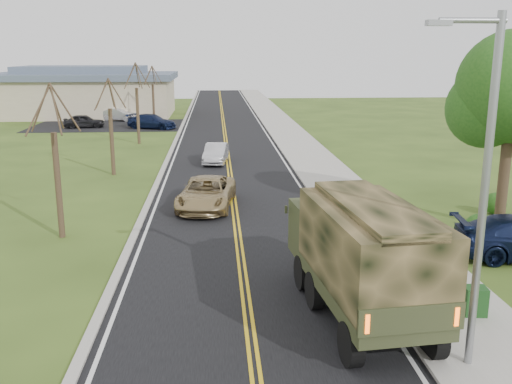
{
  "coord_description": "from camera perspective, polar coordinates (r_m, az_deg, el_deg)",
  "views": [
    {
      "loc": [
        -0.82,
        -12.15,
        7.17
      ],
      "look_at": [
        0.73,
        9.67,
        1.8
      ],
      "focal_mm": 40.0,
      "sensor_mm": 36.0,
      "label": 1
    }
  ],
  "objects": [
    {
      "name": "bare_tree_a",
      "position": [
        23.45,
        -19.28,
        1.83
      ],
      "size": [
        1.93,
        2.26,
        6.08
      ],
      "color": "#38281C",
      "rests_on": "ground"
    },
    {
      "name": "bare_tree_b",
      "position": [
        35.03,
        -14.27,
        5.67
      ],
      "size": [
        1.83,
        2.14,
        5.73
      ],
      "color": "#38281C",
      "rests_on": "ground"
    },
    {
      "name": "leafy_tree",
      "position": [
        25.17,
        24.26,
        8.78
      ],
      "size": [
        4.83,
        4.5,
        8.1
      ],
      "color": "#38281C",
      "rests_on": "ground"
    },
    {
      "name": "sedan_silver",
      "position": [
        38.02,
        -4.03,
        3.87
      ],
      "size": [
        1.81,
        4.04,
        1.29
      ],
      "primitive_type": "imported",
      "rotation": [
        0.0,
        0.0,
        -0.12
      ],
      "color": "silver",
      "rests_on": "ground"
    },
    {
      "name": "curb_left",
      "position": [
        52.74,
        -7.69,
        5.91
      ],
      "size": [
        0.3,
        120.0,
        0.1
      ],
      "primitive_type": "cube",
      "color": "#9E998E",
      "rests_on": "ground"
    },
    {
      "name": "bare_tree_d",
      "position": [
        58.66,
        -10.23,
        9.06
      ],
      "size": [
        1.88,
        2.2,
        5.91
      ],
      "color": "#38281C",
      "rests_on": "ground"
    },
    {
      "name": "lot_car_dark",
      "position": [
        58.38,
        -16.82,
        6.8
      ],
      "size": [
        3.99,
        1.97,
        1.31
      ],
      "primitive_type": "imported",
      "rotation": [
        0.0,
        0.0,
        1.68
      ],
      "color": "black",
      "rests_on": "ground"
    },
    {
      "name": "commercial_building",
      "position": [
        69.94,
        -16.82,
        9.54
      ],
      "size": [
        25.5,
        21.5,
        5.65
      ],
      "color": "tan",
      "rests_on": "ground"
    },
    {
      "name": "military_truck",
      "position": [
        15.72,
        10.48,
        -5.72
      ],
      "size": [
        3.08,
        7.15,
        3.46
      ],
      "rotation": [
        0.0,
        0.0,
        0.1
      ],
      "color": "black",
      "rests_on": "ground"
    },
    {
      "name": "bare_tree_c",
      "position": [
        46.77,
        -11.76,
        8.12
      ],
      "size": [
        2.04,
        2.39,
        6.42
      ],
      "color": "#38281C",
      "rests_on": "ground"
    },
    {
      "name": "lot_car_navy",
      "position": [
        56.21,
        -10.37,
        6.96
      ],
      "size": [
        5.16,
        3.52,
        1.39
      ],
      "primitive_type": "imported",
      "rotation": [
        0.0,
        0.0,
        1.21
      ],
      "color": "#0E1735",
      "rests_on": "ground"
    },
    {
      "name": "street_light",
      "position": [
        13.27,
        21.58,
        0.89
      ],
      "size": [
        1.65,
        0.22,
        8.0
      ],
      "color": "gray",
      "rests_on": "ground"
    },
    {
      "name": "utility_box_near",
      "position": [
        17.12,
        21.04,
        -10.12
      ],
      "size": [
        0.65,
        0.56,
        0.8
      ],
      "primitive_type": "cube",
      "rotation": [
        0.0,
        0.0,
        -0.1
      ],
      "color": "#184317",
      "rests_on": "sidewalk_right"
    },
    {
      "name": "curb_right",
      "position": [
        52.87,
        1.37,
        6.06
      ],
      "size": [
        0.3,
        120.0,
        0.12
      ],
      "primitive_type": "cube",
      "color": "#9E998E",
      "rests_on": "ground"
    },
    {
      "name": "suv_champagne",
      "position": [
        26.98,
        -4.98,
        -0.11
      ],
      "size": [
        3.04,
        5.4,
        1.42
      ],
      "primitive_type": "imported",
      "rotation": [
        0.0,
        0.0,
        -0.14
      ],
      "color": "tan",
      "rests_on": "ground"
    },
    {
      "name": "ground",
      "position": [
        14.14,
        -0.19,
        -16.7
      ],
      "size": [
        160.0,
        160.0,
        0.0
      ],
      "primitive_type": "plane",
      "color": "#324818",
      "rests_on": "ground"
    },
    {
      "name": "road",
      "position": [
        52.65,
        -3.15,
        5.95
      ],
      "size": [
        8.0,
        120.0,
        0.01
      ],
      "primitive_type": "cube",
      "color": "black",
      "rests_on": "ground"
    },
    {
      "name": "sidewalk_right",
      "position": [
        53.06,
        3.26,
        6.06
      ],
      "size": [
        3.2,
        120.0,
        0.1
      ],
      "primitive_type": "cube",
      "color": "#9E998E",
      "rests_on": "ground"
    },
    {
      "name": "lot_car_silver",
      "position": [
        63.33,
        -13.47,
        7.54
      ],
      "size": [
        4.34,
        2.96,
        1.35
      ],
      "primitive_type": "imported",
      "rotation": [
        0.0,
        0.0,
        1.16
      ],
      "color": "silver",
      "rests_on": "ground"
    }
  ]
}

